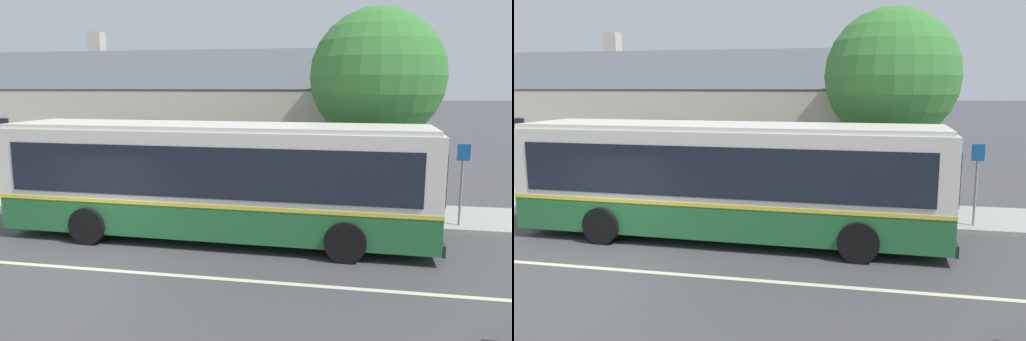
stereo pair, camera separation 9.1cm
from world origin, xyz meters
TOP-DOWN VIEW (x-y plane):
  - ground_plane at (0.00, 0.00)m, footprint 300.00×300.00m
  - sidewalk_far at (0.00, 6.00)m, footprint 60.00×3.00m
  - lane_divider_stripe at (0.00, 0.00)m, footprint 60.00×0.16m
  - community_building at (-1.41, 13.62)m, footprint 21.07×10.09m
  - transit_bus at (2.60, 2.90)m, footprint 11.69×2.93m
  - bench_by_building at (-3.78, 5.82)m, footprint 1.51×0.51m
  - bench_down_street at (-0.16, 5.61)m, footprint 1.89×0.51m
  - street_tree_primary at (6.89, 7.17)m, footprint 4.42×4.42m
  - bus_stop_sign at (9.37, 4.99)m, footprint 0.36×0.07m

SIDE VIEW (x-z plane):
  - ground_plane at x=0.00m, z-range 0.00..0.00m
  - lane_divider_stripe at x=0.00m, z-range 0.00..0.01m
  - sidewalk_far at x=0.00m, z-range 0.00..0.15m
  - bench_by_building at x=-3.78m, z-range 0.09..1.03m
  - bench_down_street at x=-0.16m, z-range 0.11..1.05m
  - bus_stop_sign at x=9.37m, z-range 0.44..2.84m
  - transit_bus at x=2.60m, z-range 0.12..3.29m
  - community_building at x=-1.41m, z-range -1.36..5.59m
  - street_tree_primary at x=6.89m, z-range 0.99..7.69m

